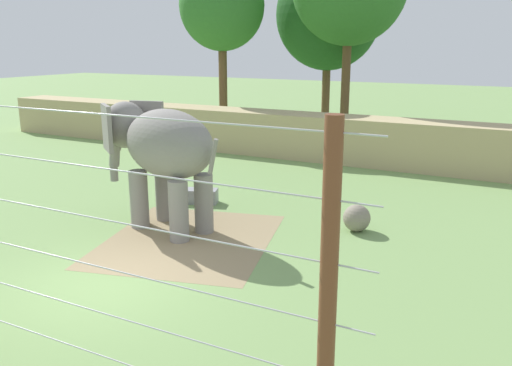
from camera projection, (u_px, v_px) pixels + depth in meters
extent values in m
plane|color=#759956|center=(105.00, 284.00, 11.06)|extent=(120.00, 120.00, 0.00)
cube|color=#937F5B|center=(189.00, 240.00, 13.54)|extent=(5.10, 5.64, 0.01)
cube|color=tan|center=(331.00, 138.00, 22.56)|extent=(36.00, 1.80, 1.88)
cylinder|color=gray|center=(139.00, 199.00, 14.30)|extent=(0.49, 0.49, 1.56)
cylinder|color=gray|center=(164.00, 193.00, 14.93)|extent=(0.49, 0.49, 1.56)
cylinder|color=gray|center=(179.00, 211.00, 13.29)|extent=(0.49, 0.49, 1.56)
cylinder|color=gray|center=(204.00, 203.00, 13.92)|extent=(0.49, 0.49, 1.56)
ellipsoid|color=gray|center=(169.00, 144.00, 13.72)|extent=(3.18, 2.20, 1.78)
ellipsoid|color=gray|center=(125.00, 125.00, 14.79)|extent=(1.36, 1.45, 1.29)
cube|color=gray|center=(107.00, 128.00, 14.23)|extent=(0.85, 0.71, 1.23)
cube|color=gray|center=(147.00, 123.00, 15.21)|extent=(1.01, 0.31, 1.23)
cylinder|color=gray|center=(116.00, 139.00, 15.21)|extent=(0.61, 0.47, 0.70)
cylinder|color=gray|center=(115.00, 155.00, 15.42)|extent=(0.45, 0.38, 0.65)
cylinder|color=gray|center=(114.00, 171.00, 15.60)|extent=(0.28, 0.28, 0.61)
cylinder|color=gray|center=(213.00, 157.00, 12.72)|extent=(0.36, 0.19, 0.89)
sphere|color=gray|center=(357.00, 218.00, 14.09)|extent=(0.72, 0.72, 0.72)
cylinder|color=brown|center=(327.00, 320.00, 5.44)|extent=(0.18, 0.18, 4.19)
cube|color=gray|center=(195.00, 196.00, 16.63)|extent=(1.49, 0.96, 0.44)
cylinder|color=brown|center=(326.00, 96.00, 29.85)|extent=(0.44, 0.44, 3.91)
ellipsoid|color=#1E511E|center=(328.00, 15.00, 28.75)|extent=(5.62, 5.62, 5.90)
cylinder|color=brown|center=(345.00, 88.00, 27.06)|extent=(0.44, 0.44, 5.23)
cylinder|color=brown|center=(223.00, 90.00, 28.24)|extent=(0.44, 0.44, 4.83)
ellipsoid|color=#2D6B28|center=(222.00, 5.00, 27.16)|extent=(4.34, 4.34, 4.55)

